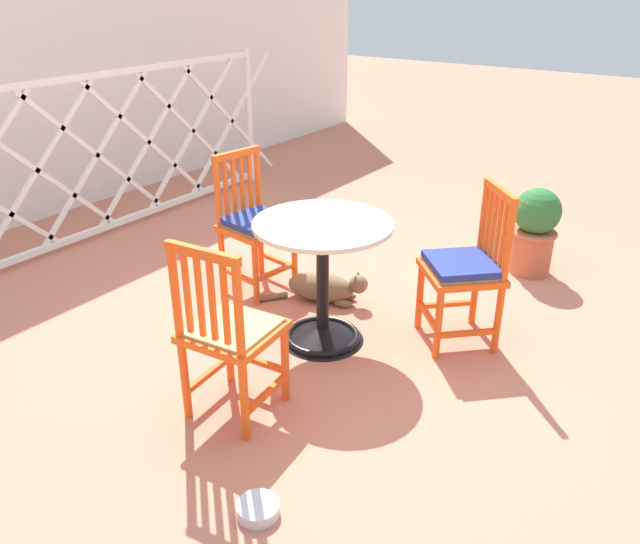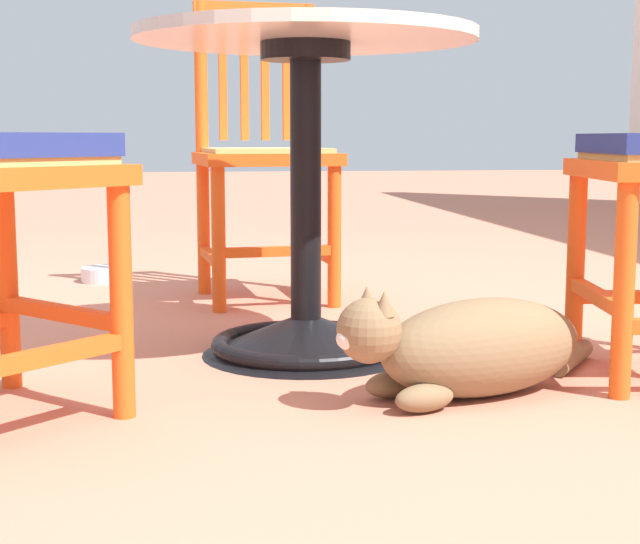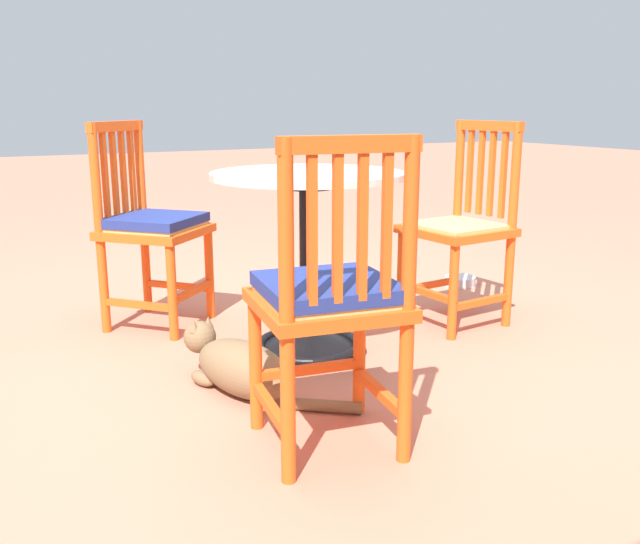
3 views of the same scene
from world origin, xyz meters
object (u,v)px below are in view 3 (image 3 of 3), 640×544
(orange_chair_tucked_in, at_px, (330,301))
(cafe_table, at_px, (308,283))
(orange_chair_facing_out, at_px, (461,229))
(tabby_cat, at_px, (237,366))
(orange_chair_by_planter, at_px, (151,228))
(pet_water_bowl, at_px, (460,281))

(orange_chair_tucked_in, bearing_deg, cafe_table, -112.66)
(orange_chair_facing_out, xyz_separation_m, tabby_cat, (1.20, 0.28, -0.34))
(cafe_table, distance_m, orange_chair_tucked_in, 0.84)
(orange_chair_by_planter, xyz_separation_m, pet_water_bowl, (-1.68, 0.10, -0.42))
(orange_chair_tucked_in, bearing_deg, orange_chair_by_planter, -84.24)
(tabby_cat, bearing_deg, orange_chair_by_planter, -86.83)
(cafe_table, height_order, orange_chair_by_planter, orange_chair_by_planter)
(orange_chair_tucked_in, relative_size, orange_chair_by_planter, 1.00)
(orange_chair_facing_out, height_order, tabby_cat, orange_chair_facing_out)
(cafe_table, relative_size, orange_chair_by_planter, 0.83)
(orange_chair_tucked_in, bearing_deg, pet_water_bowl, -139.75)
(orange_chair_facing_out, relative_size, tabby_cat, 1.40)
(cafe_table, bearing_deg, tabby_cat, 31.94)
(orange_chair_tucked_in, height_order, pet_water_bowl, orange_chair_tucked_in)
(cafe_table, distance_m, pet_water_bowl, 1.36)
(orange_chair_by_planter, bearing_deg, orange_chair_tucked_in, 95.76)
(cafe_table, xyz_separation_m, orange_chair_facing_out, (-0.79, -0.03, 0.15))
(orange_chair_facing_out, bearing_deg, pet_water_bowl, -130.12)
(pet_water_bowl, bearing_deg, tabby_cat, 26.04)
(tabby_cat, height_order, pet_water_bowl, tabby_cat)
(orange_chair_facing_out, height_order, orange_chair_by_planter, same)
(orange_chair_facing_out, bearing_deg, cafe_table, 1.90)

